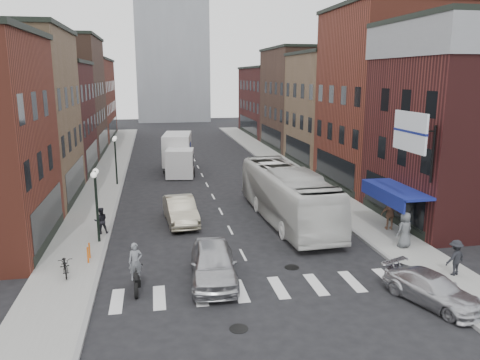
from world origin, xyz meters
The scene contains 30 objects.
ground centered at (0.00, 0.00, 0.00)m, with size 160.00×160.00×0.00m, color black.
sidewalk_left centered at (-8.50, 22.00, 0.07)m, with size 3.00×74.00×0.15m, color gray.
sidewalk_right centered at (8.50, 22.00, 0.07)m, with size 3.00×74.00×0.15m, color gray.
curb_left centered at (-7.00, 22.00, 0.00)m, with size 0.20×74.00×0.16m, color gray.
curb_right centered at (7.00, 22.00, 0.00)m, with size 0.20×74.00×0.16m, color gray.
crosswalk_stripes centered at (0.00, -3.00, 0.00)m, with size 12.00×2.20×0.01m, color silver.
bldg_left_mid_b centered at (-14.99, 24.00, 5.15)m, with size 10.30×10.20×10.30m.
bldg_left_far_a centered at (-14.99, 35.00, 6.65)m, with size 10.30×12.20×13.30m.
bldg_left_far_b centered at (-14.99, 49.00, 5.65)m, with size 10.30×16.20×11.30m.
bldg_right_corner centered at (14.99, 4.50, 6.15)m, with size 10.30×9.20×12.30m.
bldg_right_mid_a centered at (15.00, 14.00, 7.15)m, with size 10.30×10.20×14.30m.
bldg_right_mid_b centered at (14.99, 24.00, 5.65)m, with size 10.30×10.20×11.30m.
bldg_right_far_a centered at (14.99, 35.00, 6.15)m, with size 10.30×12.20×12.30m.
bldg_right_far_b centered at (14.99, 49.00, 5.15)m, with size 10.30×16.20×10.30m.
awning_blue centered at (8.93, 2.50, 2.63)m, with size 1.80×5.00×0.78m.
billboard_sign centered at (8.59, 0.50, 6.13)m, with size 1.52×3.00×3.70m.
streetlamp_near centered at (-7.40, 4.00, 2.91)m, with size 0.32×1.22×4.11m.
streetlamp_far centered at (-7.40, 18.00, 2.91)m, with size 0.32×1.22×4.11m.
bike_rack centered at (-7.60, 1.30, 0.55)m, with size 0.08×0.68×0.80m.
box_truck centered at (-2.05, 22.81, 1.74)m, with size 3.12×8.33×3.52m.
motorcycle_rider centered at (-5.22, -2.17, 1.00)m, with size 0.63×2.11×2.15m.
transit_bus centered at (3.80, 6.16, 1.70)m, with size 2.85×12.17×3.39m, color silver.
sedan_left_near centered at (-1.88, -1.83, 0.85)m, with size 2.00×4.97×1.69m, color #B5B6BA.
sedan_left_far centered at (-2.80, 6.95, 0.81)m, with size 1.71×4.91×1.62m, color beige.
curb_car centered at (6.50, -5.48, 0.61)m, with size 1.71×4.20×1.22m, color silver.
parked_bicycle centered at (-8.43, -0.22, 0.60)m, with size 0.60×1.73×0.91m, color black.
ped_left_solo centered at (-7.40, 5.32, 0.92)m, with size 0.74×0.43×1.53m, color black.
ped_right_a centered at (8.89, -3.46, 0.97)m, with size 1.06×0.53×1.64m, color black.
ped_right_b centered at (9.14, 3.01, 1.07)m, with size 1.07×0.54×1.83m, color brown.
ped_right_c centered at (8.47, 0.18, 1.10)m, with size 0.93×0.60×1.90m, color #505457.
Camera 1 is at (-4.26, -21.11, 8.98)m, focal length 35.00 mm.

